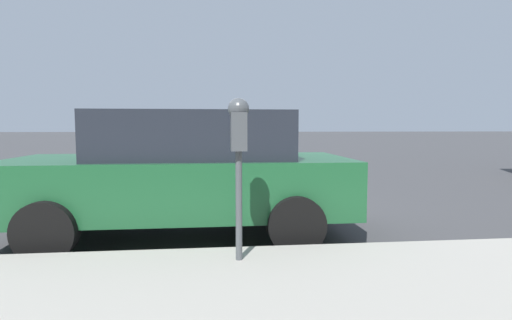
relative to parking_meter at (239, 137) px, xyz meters
name	(u,v)px	position (x,y,z in m)	size (l,w,h in m)	color
ground_plane	(213,216)	(2.59, 0.23, -1.29)	(220.00, 220.00, 0.00)	#424244
parking_meter	(239,137)	(0.00, 0.00, 0.00)	(0.21, 0.19, 1.46)	#4C5156
car_green	(185,172)	(1.56, 0.59, -0.47)	(2.03, 4.22, 1.58)	#1E5B33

